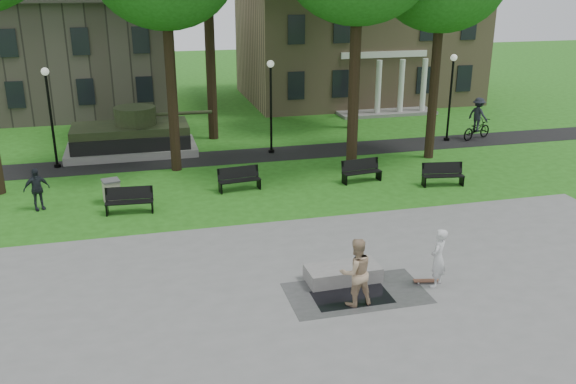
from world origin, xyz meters
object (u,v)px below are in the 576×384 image
(concrete_block, at_px, (343,273))
(friend_watching, at_px, (356,272))
(trash_bin, at_px, (112,191))
(skateboarder, at_px, (438,258))
(cyclist, at_px, (477,122))
(park_bench_0, at_px, (129,200))

(concrete_block, height_order, friend_watching, friend_watching)
(friend_watching, height_order, trash_bin, friend_watching)
(concrete_block, height_order, skateboarder, skateboarder)
(skateboarder, relative_size, friend_watching, 0.92)
(skateboarder, bearing_deg, cyclist, -167.77)
(skateboarder, relative_size, park_bench_0, 0.98)
(concrete_block, bearing_deg, park_bench_0, 129.74)
(concrete_block, distance_m, cyclist, 19.14)
(friend_watching, height_order, park_bench_0, friend_watching)
(friend_watching, relative_size, park_bench_0, 1.07)
(trash_bin, bearing_deg, concrete_block, -51.91)
(skateboarder, bearing_deg, park_bench_0, -87.73)
(skateboarder, height_order, cyclist, cyclist)
(skateboarder, xyz_separation_m, cyclist, (10.27, 15.21, 0.04))
(cyclist, bearing_deg, concrete_block, 115.93)
(concrete_block, bearing_deg, cyclist, 47.94)
(friend_watching, distance_m, trash_bin, 12.10)
(skateboarder, xyz_separation_m, trash_bin, (-9.34, 9.68, -0.43))
(skateboarder, relative_size, trash_bin, 1.86)
(cyclist, relative_size, trash_bin, 2.44)
(park_bench_0, bearing_deg, trash_bin, 121.84)
(concrete_block, bearing_deg, friend_watching, -95.48)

